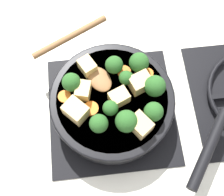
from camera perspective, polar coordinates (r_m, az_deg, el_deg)
The scene contains 23 objects.
ground_plane at distance 0.78m, azimuth -0.00°, elevation -2.37°, with size 2.40×2.40×0.00m, color silver.
front_burner_grate at distance 0.77m, azimuth -0.00°, elevation -2.08°, with size 0.31×0.31×0.03m.
skillet_pan at distance 0.72m, azimuth 0.21°, elevation -0.89°, with size 0.36×0.40×0.06m.
wooden_spoon at distance 0.74m, azimuth -5.24°, elevation 7.63°, with size 0.21×0.19×0.02m.
tofu_cube_center_large at distance 0.70m, azimuth 5.18°, elevation 2.78°, with size 0.05×0.04×0.04m, color #DBB770.
tofu_cube_near_handle at distance 0.68m, azimuth 1.29°, elevation 0.11°, with size 0.04×0.03×0.03m, color #DBB770.
tofu_cube_east_chunk at distance 0.69m, azimuth -5.31°, elevation 1.39°, with size 0.04×0.03×0.03m, color #DBB770.
tofu_cube_west_chunk at distance 0.67m, azimuth -6.62°, elevation -2.33°, with size 0.05×0.04×0.04m, color #DBB770.
tofu_cube_back_piece at distance 0.66m, azimuth 5.17°, elevation -4.94°, with size 0.05×0.04×0.04m, color #DBB770.
tofu_cube_front_piece at distance 0.72m, azimuth -4.54°, elevation 5.80°, with size 0.04×0.03×0.03m, color #DBB770.
broccoli_floret_near_spoon at distance 0.69m, azimuth 2.61°, elevation 3.70°, with size 0.03×0.03×0.04m.
broccoli_floret_center_top at distance 0.65m, azimuth -2.44°, elevation -4.70°, with size 0.04×0.04×0.05m.
broccoli_floret_east_rim at distance 0.65m, azimuth 2.65°, elevation -4.28°, with size 0.05×0.05×0.05m.
broccoli_floret_west_rim at distance 0.69m, azimuth -7.44°, elevation 2.86°, with size 0.04×0.04×0.05m.
broccoli_floret_north_edge at distance 0.71m, azimuth 4.96°, elevation 6.47°, with size 0.05×0.05×0.05m.
broccoli_floret_south_cluster at distance 0.70m, azimuth 0.39°, elevation 6.07°, with size 0.04×0.04×0.05m.
broccoli_floret_mid_floret at distance 0.66m, azimuth 7.61°, elevation -2.49°, with size 0.04×0.04×0.05m.
broccoli_floret_small_inner at distance 0.68m, azimuth 7.85°, elevation 2.16°, with size 0.05×0.05×0.05m.
broccoli_floret_tall_stem at distance 0.66m, azimuth -0.29°, elevation -1.87°, with size 0.03×0.03×0.04m.
carrot_slice_orange_thin at distance 0.70m, azimuth -8.67°, elevation 0.27°, with size 0.03×0.03×0.01m, color orange.
carrot_slice_near_center at distance 0.69m, azimuth -3.87°, elevation -1.92°, with size 0.03×0.03×0.01m, color orange.
carrot_slice_edge_slice at distance 0.73m, azimuth 6.56°, elevation 4.52°, with size 0.03×0.03×0.01m, color orange.
carrot_slice_under_broccoli at distance 0.72m, azimuth 2.24°, elevation 4.78°, with size 0.03×0.03×0.01m, color orange.
Camera 1 is at (0.26, -0.03, 0.73)m, focal length 50.00 mm.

